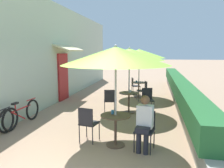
{
  "coord_description": "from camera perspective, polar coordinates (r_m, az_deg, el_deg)",
  "views": [
    {
      "loc": [
        1.72,
        -2.84,
        2.18
      ],
      "look_at": [
        0.15,
        4.96,
        1.0
      ],
      "focal_mm": 35.0,
      "sensor_mm": 36.0,
      "label": 1
    }
  ],
  "objects": [
    {
      "name": "cafe_facade_wall",
      "position": [
        10.65,
        -12.32,
        7.77
      ],
      "size": [
        0.98,
        14.11,
        4.2
      ],
      "color": "#B2C1AD",
      "rests_on": "ground_plane"
    },
    {
      "name": "planter_hedge",
      "position": [
        9.99,
        17.14,
        -1.41
      ],
      "size": [
        0.6,
        13.11,
        1.01
      ],
      "color": "gray",
      "rests_on": "ground_plane"
    },
    {
      "name": "patio_table_near",
      "position": [
        5.15,
        0.93,
        -10.55
      ],
      "size": [
        0.7,
        0.7,
        0.74
      ],
      "color": "brown",
      "rests_on": "ground_plane"
    },
    {
      "name": "patio_umbrella_near",
      "position": [
        4.87,
        0.97,
        7.36
      ],
      "size": [
        2.43,
        2.43,
        2.34
      ],
      "color": "#B7B7BC",
      "rests_on": "ground_plane"
    },
    {
      "name": "cafe_chair_near_left",
      "position": [
        5.36,
        -6.35,
        -9.71
      ],
      "size": [
        0.47,
        0.47,
        0.87
      ],
      "rotation": [
        0.0,
        0.0,
        6.09
      ],
      "color": "#232328",
      "rests_on": "ground_plane"
    },
    {
      "name": "cafe_chair_near_right",
      "position": [
        5.02,
        8.73,
        -11.03
      ],
      "size": [
        0.47,
        0.47,
        0.87
      ],
      "rotation": [
        0.0,
        0.0,
        9.23
      ],
      "color": "#232328",
      "rests_on": "ground_plane"
    },
    {
      "name": "seated_patron_near_right",
      "position": [
        4.86,
        8.46,
        -9.56
      ],
      "size": [
        0.39,
        0.45,
        1.25
      ],
      "rotation": [
        0.0,
        0.0,
        9.23
      ],
      "color": "#23232D",
      "rests_on": "ground_plane"
    },
    {
      "name": "coffee_cup_near",
      "position": [
        5.15,
        0.17,
        -7.34
      ],
      "size": [
        0.07,
        0.07,
        0.09
      ],
      "color": "teal",
      "rests_on": "patio_table_near"
    },
    {
      "name": "patio_table_mid",
      "position": [
        7.85,
        4.43,
        -3.9
      ],
      "size": [
        0.7,
        0.7,
        0.74
      ],
      "color": "brown",
      "rests_on": "ground_plane"
    },
    {
      "name": "patio_umbrella_mid",
      "position": [
        7.67,
        4.56,
        7.74
      ],
      "size": [
        2.43,
        2.43,
        2.34
      ],
      "color": "#B7B7BC",
      "rests_on": "ground_plane"
    },
    {
      "name": "cafe_chair_mid_left",
      "position": [
        8.03,
        9.27,
        -3.64
      ],
      "size": [
        0.48,
        0.48,
        0.87
      ],
      "rotation": [
        0.0,
        0.0,
        3.37
      ],
      "color": "#232328",
      "rests_on": "ground_plane"
    },
    {
      "name": "cafe_chair_mid_right",
      "position": [
        7.73,
        -0.61,
        -3.99
      ],
      "size": [
        0.48,
        0.48,
        0.87
      ],
      "rotation": [
        0.0,
        0.0,
        6.51
      ],
      "color": "#232328",
      "rests_on": "ground_plane"
    },
    {
      "name": "coffee_cup_mid",
      "position": [
        7.85,
        4.76,
        -1.86
      ],
      "size": [
        0.07,
        0.07,
        0.09
      ],
      "color": "white",
      "rests_on": "patio_table_mid"
    },
    {
      "name": "patio_table_far",
      "position": [
        10.52,
        6.98,
        -0.78
      ],
      "size": [
        0.7,
        0.7,
        0.74
      ],
      "color": "brown",
      "rests_on": "ground_plane"
    },
    {
      "name": "patio_umbrella_far",
      "position": [
        10.38,
        7.14,
        7.88
      ],
      "size": [
        2.43,
        2.43,
        2.34
      ],
      "color": "#B7B7BC",
      "rests_on": "ground_plane"
    },
    {
      "name": "cafe_chair_far_left",
      "position": [
        9.87,
        8.22,
        -1.35
      ],
      "size": [
        0.49,
        0.49,
        0.87
      ],
      "rotation": [
        0.0,
        0.0,
        8.13
      ],
      "color": "#232328",
      "rests_on": "ground_plane"
    },
    {
      "name": "cafe_chair_far_right",
      "position": [
        11.17,
        5.89,
        -0.17
      ],
      "size": [
        0.49,
        0.49,
        0.87
      ],
      "rotation": [
        0.0,
        0.0,
        11.27
      ],
      "color": "#232328",
      "rests_on": "ground_plane"
    },
    {
      "name": "coffee_cup_far",
      "position": [
        10.43,
        6.4,
        0.68
      ],
      "size": [
        0.07,
        0.07,
        0.09
      ],
      "color": "teal",
      "rests_on": "patio_table_far"
    },
    {
      "name": "bicycle_second",
      "position": [
        7.1,
        -22.44,
        -7.18
      ],
      "size": [
        0.12,
        1.72,
        0.75
      ],
      "rotation": [
        0.0,
        0.0,
        -0.03
      ],
      "color": "black",
      "rests_on": "ground_plane"
    }
  ]
}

